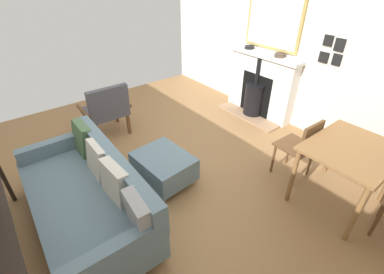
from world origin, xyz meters
TOP-DOWN VIEW (x-y plane):
  - ground_plane at (0.00, 0.00)m, footprint 4.97×5.47m
  - wall_left at (-2.48, 0.00)m, footprint 0.12×5.47m
  - fireplace at (-2.28, -0.24)m, footprint 0.53×1.36m
  - mirror_over_mantel at (-2.40, -0.24)m, footprint 0.04×1.01m
  - mantel_bowl_near at (-2.30, -0.59)m, footprint 0.16×0.16m
  - mantel_bowl_far at (-2.30, 0.04)m, footprint 0.16×0.16m
  - sofa at (0.98, 0.30)m, footprint 0.93×1.88m
  - ottoman at (0.06, 0.27)m, footprint 0.61×0.73m
  - armchair_accent at (0.14, -1.18)m, footprint 0.69×0.59m
  - dining_table at (-1.30, 1.76)m, footprint 0.94×0.78m
  - dining_chair_near_fireplace at (-1.30, 1.23)m, footprint 0.41×0.41m
  - photo_gallery_row at (-2.41, 0.77)m, footprint 0.02×0.31m

SIDE VIEW (x-z plane):
  - ground_plane at x=0.00m, z-range -0.01..0.00m
  - ottoman at x=0.06m, z-range 0.04..0.43m
  - sofa at x=0.98m, z-range -0.05..0.72m
  - armchair_accent at x=0.14m, z-range 0.05..0.91m
  - dining_chair_near_fireplace at x=-1.30m, z-range 0.08..0.90m
  - fireplace at x=-2.28m, z-range -0.05..1.04m
  - dining_table at x=-1.30m, z-range 0.27..1.01m
  - mantel_bowl_near at x=-2.30m, z-range 1.10..1.14m
  - mantel_bowl_far at x=-2.30m, z-range 1.10..1.15m
  - photo_gallery_row at x=-2.41m, z-range 1.14..1.51m
  - wall_left at x=-2.48m, z-range 0.00..2.83m
  - mirror_over_mantel at x=-2.40m, z-range 1.15..1.96m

